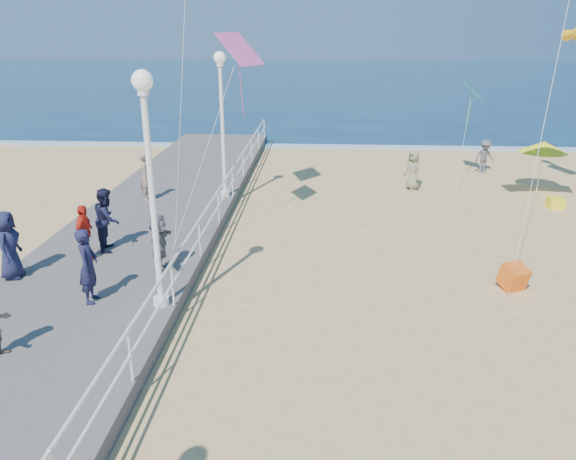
# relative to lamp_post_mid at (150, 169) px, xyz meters

# --- Properties ---
(ground) EXTENTS (160.00, 160.00, 0.00)m
(ground) POSITION_rel_lamp_post_mid_xyz_m (5.35, 0.00, -3.66)
(ground) COLOR #E1BA76
(ground) RESTS_ON ground
(ocean) EXTENTS (160.00, 90.00, 0.05)m
(ocean) POSITION_rel_lamp_post_mid_xyz_m (5.35, 65.00, -3.65)
(ocean) COLOR #0C2A4B
(ocean) RESTS_ON ground
(surf_line) EXTENTS (160.00, 1.20, 0.04)m
(surf_line) POSITION_rel_lamp_post_mid_xyz_m (5.35, 20.50, -3.63)
(surf_line) COLOR white
(surf_line) RESTS_ON ground
(boardwalk) EXTENTS (5.00, 44.00, 0.40)m
(boardwalk) POSITION_rel_lamp_post_mid_xyz_m (-2.15, 0.00, -3.46)
(boardwalk) COLOR slate
(boardwalk) RESTS_ON ground
(railing) EXTENTS (0.05, 42.00, 0.55)m
(railing) POSITION_rel_lamp_post_mid_xyz_m (0.30, 0.00, -2.41)
(railing) COLOR white
(railing) RESTS_ON boardwalk
(lamp_post_mid) EXTENTS (0.44, 0.44, 5.32)m
(lamp_post_mid) POSITION_rel_lamp_post_mid_xyz_m (0.00, 0.00, 0.00)
(lamp_post_mid) COLOR white
(lamp_post_mid) RESTS_ON boardwalk
(lamp_post_far) EXTENTS (0.44, 0.44, 5.32)m
(lamp_post_far) POSITION_rel_lamp_post_mid_xyz_m (0.00, 9.00, 0.00)
(lamp_post_far) COLOR white
(lamp_post_far) RESTS_ON boardwalk
(spectator_0) EXTENTS (0.51, 0.71, 1.81)m
(spectator_0) POSITION_rel_lamp_post_mid_xyz_m (-1.68, 0.09, -2.36)
(spectator_0) COLOR #1A1938
(spectator_0) RESTS_ON boardwalk
(spectator_3) EXTENTS (0.40, 0.93, 1.58)m
(spectator_3) POSITION_rel_lamp_post_mid_xyz_m (-2.80, 2.56, -2.47)
(spectator_3) COLOR red
(spectator_3) RESTS_ON boardwalk
(spectator_4) EXTENTS (0.68, 0.95, 1.80)m
(spectator_4) POSITION_rel_lamp_post_mid_xyz_m (-4.25, 1.29, -2.36)
(spectator_4) COLOR #1A1D3B
(spectator_4) RESTS_ON boardwalk
(spectator_5) EXTENTS (0.63, 1.51, 1.58)m
(spectator_5) POSITION_rel_lamp_post_mid_xyz_m (-0.53, 1.92, -2.47)
(spectator_5) COLOR slate
(spectator_5) RESTS_ON boardwalk
(spectator_6) EXTENTS (0.52, 0.72, 1.84)m
(spectator_6) POSITION_rel_lamp_post_mid_xyz_m (-2.79, 8.28, -2.34)
(spectator_6) COLOR gray
(spectator_6) RESTS_ON boardwalk
(spectator_7) EXTENTS (0.86, 1.01, 1.83)m
(spectator_7) POSITION_rel_lamp_post_mid_xyz_m (-2.45, 3.39, -2.35)
(spectator_7) COLOR #171933
(spectator_7) RESTS_ON boardwalk
(beach_walker_a) EXTENTS (1.14, 0.89, 1.56)m
(beach_walker_a) POSITION_rel_lamp_post_mid_xyz_m (11.36, 15.01, -2.88)
(beach_walker_a) COLOR #535358
(beach_walker_a) RESTS_ON ground
(beach_walker_c) EXTENTS (0.87, 0.96, 1.65)m
(beach_walker_c) POSITION_rel_lamp_post_mid_xyz_m (7.54, 11.83, -2.84)
(beach_walker_c) COLOR #808059
(beach_walker_c) RESTS_ON ground
(box_kite) EXTENTS (0.79, 0.87, 0.74)m
(box_kite) POSITION_rel_lamp_post_mid_xyz_m (8.76, 2.17, -3.36)
(box_kite) COLOR red
(box_kite) RESTS_ON ground
(beach_umbrella) EXTENTS (1.90, 1.90, 2.14)m
(beach_umbrella) POSITION_rel_lamp_post_mid_xyz_m (12.71, 11.70, -1.75)
(beach_umbrella) COLOR white
(beach_umbrella) RESTS_ON ground
(beach_chair_right) EXTENTS (0.55, 0.55, 0.40)m
(beach_chair_right) POSITION_rel_lamp_post_mid_xyz_m (12.63, 9.52, -3.46)
(beach_chair_right) COLOR yellow
(beach_chair_right) RESTS_ON ground
(kite_diamond_pink) EXTENTS (1.43, 1.61, 0.95)m
(kite_diamond_pink) POSITION_rel_lamp_post_mid_xyz_m (1.14, 6.17, 2.22)
(kite_diamond_pink) COLOR #DC519C
(kite_diamond_green) EXTENTS (0.99, 1.21, 0.75)m
(kite_diamond_green) POSITION_rel_lamp_post_mid_xyz_m (10.01, 13.39, 0.34)
(kite_diamond_green) COLOR green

